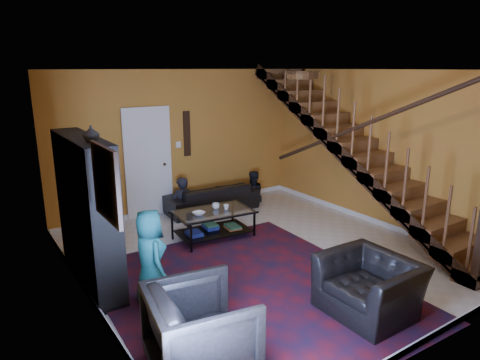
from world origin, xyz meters
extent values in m
plane|color=beige|center=(0.00, 0.00, 0.00)|extent=(5.50, 5.50, 0.00)
plane|color=#BD6F2A|center=(0.00, 2.75, 1.40)|extent=(5.20, 0.00, 5.20)
plane|color=#BD6F2A|center=(0.00, -2.75, 1.40)|extent=(5.20, 0.00, 5.20)
plane|color=#BD6F2A|center=(-2.60, 0.00, 1.40)|extent=(0.00, 5.50, 5.50)
plane|color=#BD6F2A|center=(2.60, 0.00, 1.40)|extent=(0.00, 5.50, 5.50)
plane|color=white|center=(0.00, 0.00, 2.80)|extent=(5.50, 5.50, 0.00)
cube|color=silver|center=(0.00, 2.74, 0.05)|extent=(5.20, 0.02, 0.10)
cube|color=silver|center=(-2.59, 0.00, 0.05)|extent=(0.02, 5.50, 0.10)
cube|color=#BD6F2A|center=(2.12, 0.00, 1.32)|extent=(0.95, 4.92, 2.83)
cube|color=black|center=(1.67, 0.00, 1.40)|extent=(0.04, 5.02, 3.02)
cylinder|color=black|center=(1.70, 0.00, 1.85)|extent=(0.07, 4.20, 2.44)
cube|color=black|center=(1.70, -2.40, 0.55)|extent=(0.10, 0.10, 1.10)
cube|color=black|center=(-2.41, 0.60, 1.00)|extent=(0.35, 1.80, 2.00)
cube|color=black|center=(-2.41, 0.60, 0.40)|extent=(0.35, 1.72, 0.03)
cube|color=black|center=(-2.41, 0.60, 1.16)|extent=(0.35, 1.72, 0.03)
cube|color=silver|center=(-0.70, 2.73, 1.02)|extent=(0.82, 0.05, 2.05)
cube|color=maroon|center=(-2.57, -0.90, 1.75)|extent=(0.04, 0.74, 0.74)
cube|color=black|center=(0.15, 2.73, 1.55)|extent=(0.14, 0.03, 0.90)
cylinder|color=#3F2814|center=(0.00, -0.80, 2.74)|extent=(0.40, 0.40, 0.10)
cube|color=#480C14|center=(-0.81, -0.82, 0.01)|extent=(3.56, 4.04, 0.02)
imported|color=black|center=(0.45, 2.30, 0.27)|extent=(1.89, 0.82, 0.54)
imported|color=black|center=(-2.05, -1.77, 0.43)|extent=(1.09, 1.06, 0.86)
imported|color=black|center=(0.08, -1.99, 0.34)|extent=(0.92, 1.05, 0.68)
imported|color=black|center=(-0.20, 2.35, 0.17)|extent=(0.45, 0.30, 1.23)
imported|color=black|center=(1.50, 2.35, 0.11)|extent=(0.55, 0.44, 1.12)
imported|color=#1A6465|center=(-1.95, -0.33, 0.60)|extent=(0.38, 0.59, 1.20)
cube|color=black|center=(-0.88, 0.67, 0.24)|extent=(0.03, 0.03, 0.48)
cube|color=black|center=(0.34, 0.67, 0.24)|extent=(0.03, 0.03, 0.48)
cube|color=black|center=(-0.88, 1.36, 0.24)|extent=(0.03, 0.03, 0.48)
cube|color=black|center=(0.34, 1.36, 0.24)|extent=(0.03, 0.03, 0.48)
cube|color=black|center=(-0.27, 1.02, 0.13)|extent=(1.28, 0.80, 0.02)
cube|color=silver|center=(-0.27, 1.02, 0.48)|extent=(1.34, 0.87, 0.02)
imported|color=#999999|center=(-0.17, 1.10, 0.54)|extent=(0.13, 0.13, 0.10)
imported|color=#999999|center=(-0.04, 0.97, 0.53)|extent=(0.09, 0.09, 0.08)
imported|color=#999999|center=(-0.56, 0.98, 0.51)|extent=(0.23, 0.23, 0.05)
imported|color=#999999|center=(-2.41, 0.10, 2.10)|extent=(0.18, 0.18, 0.19)
cylinder|color=red|center=(-0.30, -2.25, 0.10)|extent=(0.18, 0.18, 0.17)
camera|label=1|loc=(-3.71, -4.90, 2.83)|focal=32.00mm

